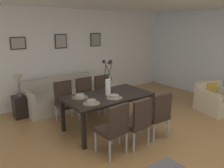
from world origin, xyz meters
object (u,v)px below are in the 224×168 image
at_px(centerpiece_vase, 108,82).
at_px(armchair, 215,100).
at_px(side_table, 21,106).
at_px(framed_picture_left, 18,43).
at_px(dining_chair_near_right, 66,100).
at_px(framed_picture_right, 96,40).
at_px(dining_chair_far_left, 137,120).
at_px(dining_chair_near_left, 114,126).
at_px(table_lamp, 19,81).
at_px(framed_picture_center, 61,41).
at_px(dining_chair_mid_right, 104,92).
at_px(bowl_near_right, 80,95).
at_px(sofa, 63,98).
at_px(dining_chair_mid_left, 158,113).
at_px(bowl_near_left, 91,101).
at_px(bowl_far_left, 115,96).
at_px(dining_chair_far_right, 86,95).
at_px(dining_table, 108,99).

relative_size(centerpiece_vase, armchair, 0.78).
distance_m(side_table, framed_picture_left, 1.55).
height_order(dining_chair_near_right, framed_picture_right, framed_picture_right).
relative_size(dining_chair_far_left, centerpiece_vase, 1.25).
height_order(dining_chair_near_left, dining_chair_far_left, same).
bearing_deg(table_lamp, framed_picture_left, 67.36).
height_order(side_table, framed_picture_center, framed_picture_center).
height_order(dining_chair_mid_right, bowl_near_right, dining_chair_mid_right).
bearing_deg(sofa, dining_chair_near_right, -110.29).
xyz_separation_m(centerpiece_vase, side_table, (-1.32, 1.74, -0.76)).
relative_size(side_table, table_lamp, 1.02).
height_order(dining_chair_mid_left, framed_picture_right, framed_picture_right).
distance_m(bowl_near_left, framed_picture_center, 2.66).
height_order(dining_chair_near_left, dining_chair_near_right, same).
relative_size(dining_chair_near_right, dining_chair_mid_left, 1.00).
relative_size(centerpiece_vase, bowl_near_right, 4.32).
xyz_separation_m(dining_chair_near_right, bowl_near_left, (0.01, -1.12, 0.27)).
bearing_deg(side_table, bowl_far_left, -56.16).
bearing_deg(dining_chair_far_left, bowl_near_right, 114.41).
distance_m(dining_chair_mid_right, bowl_far_left, 1.25).
bearing_deg(dining_chair_near_right, dining_chair_far_left, -73.73).
height_order(side_table, framed_picture_left, framed_picture_left).
distance_m(dining_chair_near_left, table_lamp, 2.77).
distance_m(table_lamp, armchair, 4.89).
height_order(dining_chair_far_right, dining_chair_mid_left, same).
relative_size(dining_table, dining_chair_mid_right, 1.96).
height_order(centerpiece_vase, bowl_far_left, centerpiece_vase).
relative_size(dining_chair_far_left, dining_chair_mid_left, 1.00).
height_order(bowl_far_left, side_table, bowl_far_left).
distance_m(dining_chair_far_right, framed_picture_right, 2.10).
distance_m(centerpiece_vase, bowl_near_left, 0.63).
xyz_separation_m(dining_table, table_lamp, (-1.32, 1.74, 0.23)).
xyz_separation_m(dining_chair_near_left, framed_picture_right, (1.63, 3.08, 1.21)).
bearing_deg(framed_picture_center, table_lamp, -160.63).
distance_m(dining_chair_near_right, bowl_near_left, 1.15).
height_order(dining_table, dining_chair_mid_left, dining_chair_mid_left).
xyz_separation_m(bowl_far_left, framed_picture_center, (0.00, 2.43, 0.94)).
relative_size(dining_chair_near_right, side_table, 1.77).
xyz_separation_m(dining_chair_mid_left, bowl_near_left, (-1.06, 0.69, 0.27)).
height_order(bowl_near_left, framed_picture_center, framed_picture_center).
height_order(dining_chair_far_right, framed_picture_right, framed_picture_right).
relative_size(table_lamp, framed_picture_left, 1.39).
bearing_deg(framed_picture_center, dining_chair_mid_right, -68.73).
relative_size(dining_chair_mid_left, armchair, 0.97).
distance_m(dining_chair_near_right, bowl_near_right, 0.72).
bearing_deg(sofa, framed_picture_center, 63.23).
bearing_deg(dining_chair_near_right, centerpiece_vase, -58.32).
distance_m(sofa, framed_picture_right, 2.05).
bearing_deg(table_lamp, bowl_near_right, -62.90).
relative_size(bowl_near_left, framed_picture_right, 0.43).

